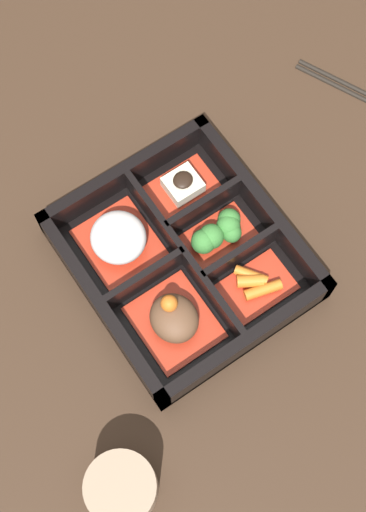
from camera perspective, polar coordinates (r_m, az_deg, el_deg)
ground_plane at (r=0.87m, az=-0.00°, el=-0.57°), size 3.00×3.00×0.00m
bento_base at (r=0.86m, az=-0.00°, el=-0.46°), size 0.27×0.24×0.01m
bento_rim at (r=0.84m, az=0.14°, el=0.08°), size 0.27×0.24×0.05m
bowl_stew at (r=0.82m, az=-0.73°, el=-5.04°), size 0.10×0.08×0.05m
bowl_rice at (r=0.85m, az=-5.17°, el=1.38°), size 0.10×0.08×0.05m
bowl_carrots at (r=0.84m, az=5.86°, el=-2.34°), size 0.06×0.08×0.02m
bowl_greens at (r=0.85m, az=2.95°, el=1.91°), size 0.05×0.08×0.04m
bowl_tofu at (r=0.88m, az=-0.01°, el=5.60°), size 0.06×0.08×0.03m
tea_cup at (r=0.78m, az=-4.91°, el=-18.01°), size 0.07×0.07×0.06m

